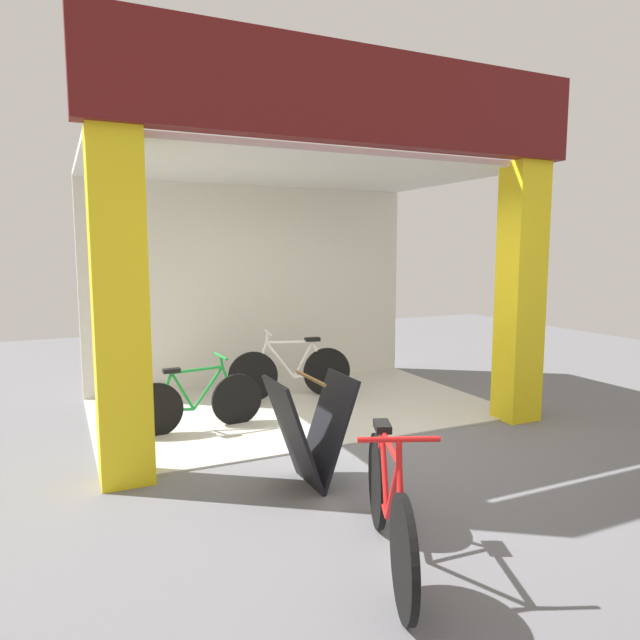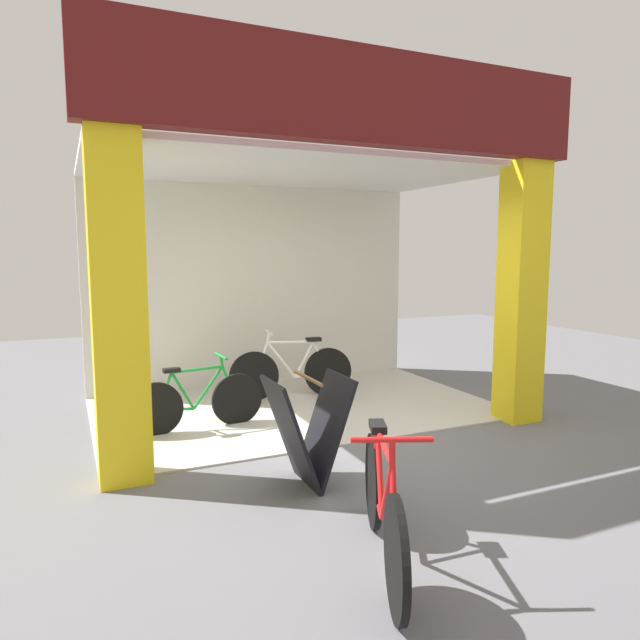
% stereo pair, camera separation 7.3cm
% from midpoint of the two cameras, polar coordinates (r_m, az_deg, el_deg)
% --- Properties ---
extents(ground_plane, '(17.19, 17.19, 0.00)m').
position_cam_midpoint_polar(ground_plane, '(5.74, 2.76, -12.31)').
color(ground_plane, slate).
rests_on(ground_plane, ground).
extents(shop_facade, '(4.79, 3.23, 3.66)m').
position_cam_midpoint_polar(shop_facade, '(6.69, -2.76, 7.27)').
color(shop_facade, beige).
rests_on(shop_facade, ground).
extents(bicycle_inside_0, '(1.43, 0.39, 0.79)m').
position_cam_midpoint_polar(bicycle_inside_0, '(6.20, -12.45, -7.94)').
color(bicycle_inside_0, black).
rests_on(bicycle_inside_0, ground).
extents(bicycle_inside_1, '(1.59, 0.44, 0.88)m').
position_cam_midpoint_polar(bicycle_inside_1, '(7.37, -3.18, -5.10)').
color(bicycle_inside_1, black).
rests_on(bicycle_inside_1, ground).
extents(bicycle_parked_0, '(0.67, 1.53, 0.90)m').
position_cam_midpoint_polar(bicycle_parked_0, '(3.65, 6.23, -17.99)').
color(bicycle_parked_0, black).
rests_on(bicycle_parked_0, ground).
extents(sandwich_board_sign, '(0.64, 0.54, 0.90)m').
position_cam_midpoint_polar(sandwich_board_sign, '(4.71, -1.42, -10.94)').
color(sandwich_board_sign, black).
rests_on(sandwich_board_sign, ground).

